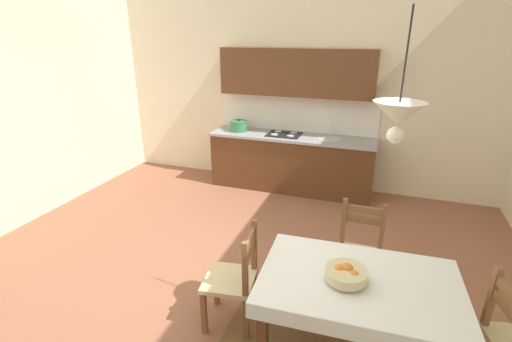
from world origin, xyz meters
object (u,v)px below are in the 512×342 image
Objects in this scene: kitchen_cabinetry at (292,137)px; pendant_lamp at (398,115)px; dining_chair_kitchen_side at (359,254)px; dining_chair_tv_side at (234,279)px; dining_table at (358,294)px; fruit_bowl at (346,274)px.

pendant_lamp reaches higher than kitchen_cabinetry.
dining_chair_kitchen_side is 1.00× the size of dining_chair_tv_side.
dining_table is 1.58× the size of dining_chair_tv_side.
pendant_lamp is (0.20, 0.13, 1.13)m from fruit_bowl.
kitchen_cabinetry is 1.77× the size of dining_table.
fruit_bowl is (-0.05, -0.87, 0.37)m from dining_chair_kitchen_side.
pendant_lamp is (0.11, 0.08, 1.31)m from dining_table.
dining_chair_tv_side reaches higher than fruit_bowl.
pendant_lamp reaches higher than dining_chair_tv_side.
dining_chair_kitchen_side is 1.16× the size of pendant_lamp.
dining_chair_tv_side is (-1.01, 0.08, -0.18)m from dining_table.
dining_chair_tv_side is at bearing 172.10° from fruit_bowl.
fruit_bowl is 0.37× the size of pendant_lamp.
dining_table is 0.85m from dining_chair_kitchen_side.
fruit_bowl is (-0.10, -0.04, 0.19)m from dining_table.
pendant_lamp reaches higher than dining_table.
dining_chair_tv_side is 1.16× the size of pendant_lamp.
pendant_lamp is at bearing -65.57° from kitchen_cabinetry.
dining_table is 4.89× the size of fruit_bowl.
pendant_lamp is at bearing -78.56° from dining_chair_kitchen_side.
kitchen_cabinetry is at bearing 95.23° from dining_chair_tv_side.
dining_chair_tv_side is (0.28, -3.09, -0.41)m from kitchen_cabinetry.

